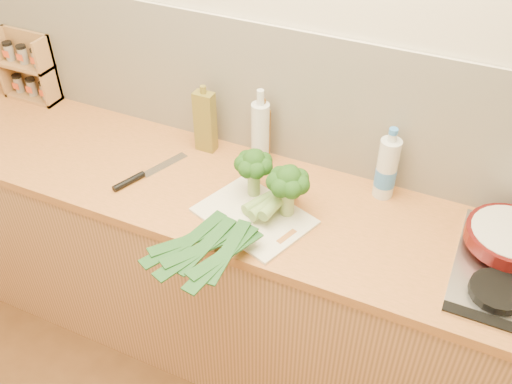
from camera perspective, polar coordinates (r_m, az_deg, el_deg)
room_shell at (r=2.16m, az=2.97°, el=9.49°), size 3.50×3.50×3.50m
counter at (r=2.42m, az=-0.25°, el=-8.70°), size 3.20×0.62×0.90m
chopping_board at (r=2.01m, az=-0.20°, el=-2.42°), size 0.45×0.39×0.01m
broccoli_left at (r=2.02m, az=-0.22°, el=2.76°), size 0.14×0.14×0.19m
broccoli_right at (r=1.93m, az=3.24°, el=0.99°), size 0.15×0.15×0.20m
leek_front at (r=1.99m, az=-1.19°, el=-1.88°), size 0.34×0.63×0.04m
leek_mid at (r=1.93m, az=-0.92°, el=-2.70°), size 0.27×0.61×0.04m
leek_back at (r=1.90m, az=0.17°, el=-2.94°), size 0.16×0.61×0.04m
chefs_knife at (r=2.23m, az=-11.72°, el=1.47°), size 0.15×0.33×0.02m
skillet at (r=2.03m, az=24.21°, el=-4.11°), size 0.42×0.29×0.05m
spice_rack at (r=2.83m, az=-21.70°, el=11.30°), size 0.26×0.11×0.32m
oil_tin at (r=2.28m, az=-5.11°, el=7.06°), size 0.08×0.05×0.29m
glass_bottle at (r=2.20m, az=0.42°, el=5.94°), size 0.07×0.07×0.32m
amber_bottle at (r=2.22m, az=0.64°, el=5.71°), size 0.06×0.06×0.27m
water_bottle at (r=2.10m, az=12.92°, el=2.16°), size 0.08×0.08×0.27m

